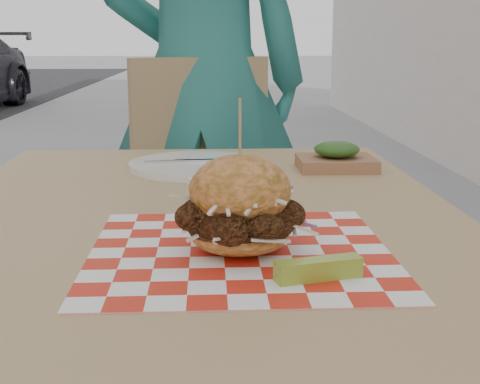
{
  "coord_description": "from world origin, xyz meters",
  "views": [
    {
      "loc": [
        0.1,
        -1.25,
        1.0
      ],
      "look_at": [
        0.14,
        -0.48,
        0.82
      ],
      "focal_mm": 50.0,
      "sensor_mm": 36.0,
      "label": 1
    }
  ],
  "objects_px": {
    "patio_chair": "(190,198)",
    "sandwich": "(240,210)",
    "patio_table": "(195,266)",
    "diner": "(203,80)"
  },
  "relations": [
    {
      "from": "patio_chair",
      "to": "sandwich",
      "type": "height_order",
      "value": "patio_chair"
    },
    {
      "from": "diner",
      "to": "patio_chair",
      "type": "bearing_deg",
      "value": 81.56
    },
    {
      "from": "patio_table",
      "to": "sandwich",
      "type": "distance_m",
      "value": 0.23
    },
    {
      "from": "patio_table",
      "to": "patio_chair",
      "type": "distance_m",
      "value": 0.95
    },
    {
      "from": "patio_table",
      "to": "sandwich",
      "type": "bearing_deg",
      "value": -72.04
    },
    {
      "from": "diner",
      "to": "sandwich",
      "type": "xyz_separation_m",
      "value": [
        0.05,
        -1.29,
        -0.08
      ]
    },
    {
      "from": "patio_table",
      "to": "sandwich",
      "type": "height_order",
      "value": "sandwich"
    },
    {
      "from": "diner",
      "to": "patio_chair",
      "type": "distance_m",
      "value": 0.37
    },
    {
      "from": "patio_table",
      "to": "patio_chair",
      "type": "xyz_separation_m",
      "value": [
        -0.03,
        0.94,
        -0.12
      ]
    },
    {
      "from": "diner",
      "to": "patio_table",
      "type": "xyz_separation_m",
      "value": [
        -0.01,
        -1.11,
        -0.21
      ]
    }
  ]
}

